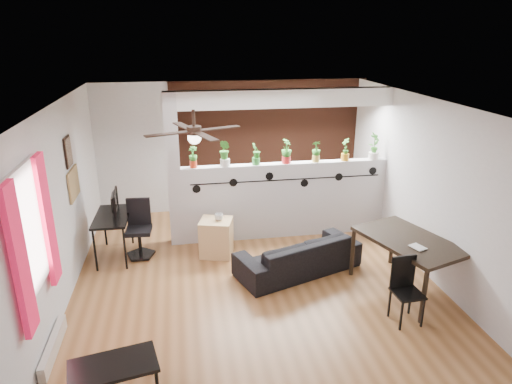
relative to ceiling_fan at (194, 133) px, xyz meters
name	(u,v)px	position (x,y,z in m)	size (l,w,h in m)	color
room_shell	(255,199)	(0.80, 0.30, -1.01)	(6.30, 7.10, 2.90)	brown
partition_wall	(285,200)	(1.60, 1.80, -1.64)	(3.60, 0.18, 1.35)	#BCBCC1
ceiling_header	(288,98)	(1.60, 1.80, 0.14)	(3.60, 0.18, 0.30)	white
pier_column	(174,171)	(-0.31, 1.80, -1.01)	(0.22, 0.20, 2.60)	#BCBCC1
brick_panel	(269,146)	(1.60, 3.27, -1.01)	(3.90, 0.05, 2.60)	brown
vine_decal	(287,180)	(1.60, 1.70, -1.23)	(3.31, 0.01, 0.30)	black
window_assembly	(31,234)	(-1.76, -0.90, -0.81)	(0.09, 1.30, 1.55)	white
baseboard_heater	(53,347)	(-1.74, -0.90, -2.22)	(0.08, 1.00, 0.18)	beige
corkboard	(74,184)	(-1.78, 1.25, -0.96)	(0.03, 0.60, 0.45)	olive
framed_art	(68,152)	(-1.78, 1.20, -0.46)	(0.03, 0.34, 0.44)	#8C7259
ceiling_fan	(194,133)	(0.00, 0.00, 0.00)	(1.19, 1.19, 0.43)	black
potted_plant_0	(193,156)	(0.02, 1.80, -0.77)	(0.19, 0.16, 0.36)	red
potted_plant_1	(225,152)	(0.55, 1.80, -0.73)	(0.28, 0.30, 0.45)	silver
potted_plant_2	(256,153)	(1.07, 1.80, -0.76)	(0.23, 0.22, 0.38)	#308632
potted_plant_3	(286,151)	(1.60, 1.80, -0.74)	(0.25, 0.27, 0.42)	red
potted_plant_4	(316,151)	(2.13, 1.80, -0.77)	(0.19, 0.16, 0.37)	gold
potted_plant_5	(346,149)	(2.65, 1.80, -0.75)	(0.18, 0.22, 0.40)	orange
potted_plant_6	(374,145)	(3.18, 1.80, -0.71)	(0.32, 0.31, 0.48)	silver
sofa	(298,255)	(1.50, 0.49, -2.05)	(1.82, 0.72, 0.53)	black
cube_shelf	(216,238)	(0.32, 1.23, -2.01)	(0.50, 0.45, 0.62)	tan
cup	(219,217)	(0.37, 1.23, -1.65)	(0.14, 0.14, 0.11)	gray
computer_desk	(112,219)	(-1.32, 1.45, -1.66)	(0.54, 1.01, 0.72)	black
monitor	(112,206)	(-1.32, 1.60, -1.50)	(0.06, 0.34, 0.19)	black
office_chair	(139,232)	(-0.91, 1.42, -1.90)	(0.49, 0.49, 0.94)	black
dining_table	(409,244)	(2.87, -0.28, -1.61)	(1.29, 1.65, 0.79)	black
book	(414,249)	(2.77, -0.58, -1.51)	(0.15, 0.20, 0.02)	gray
folding_chair	(405,283)	(2.51, -0.93, -1.81)	(0.37, 0.37, 0.86)	black
coffee_table	(113,368)	(-0.95, -1.70, -1.96)	(0.93, 0.64, 0.40)	black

